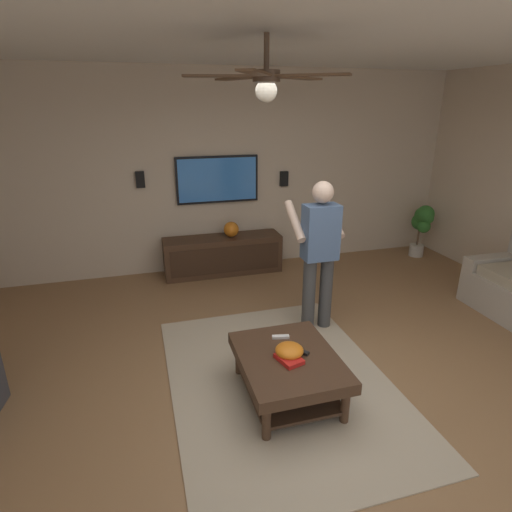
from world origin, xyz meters
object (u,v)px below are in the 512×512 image
at_px(remote_black, 300,351).
at_px(book, 289,359).
at_px(bowl, 289,350).
at_px(vase_round, 231,229).
at_px(person_standing, 319,248).
at_px(ceiling_fan, 266,80).
at_px(tv, 217,180).
at_px(remote_white, 281,337).
at_px(wall_speaker_right, 140,180).
at_px(wall_speaker_left, 284,179).
at_px(media_console, 223,255).
at_px(potted_plant_short, 423,222).
at_px(coffee_table, 288,366).

height_order(remote_black, book, book).
xyz_separation_m(bowl, vase_round, (2.88, -0.17, 0.21)).
xyz_separation_m(person_standing, vase_round, (1.84, 0.53, -0.27)).
bearing_deg(ceiling_fan, tv, -3.09).
distance_m(person_standing, vase_round, 1.94).
height_order(remote_white, book, book).
xyz_separation_m(vase_round, wall_speaker_right, (0.27, 1.20, 0.73)).
bearing_deg(wall_speaker_right, person_standing, -140.58).
distance_m(wall_speaker_right, ceiling_fan, 3.14).
xyz_separation_m(wall_speaker_left, ceiling_fan, (-2.78, 1.17, 1.22)).
height_order(media_console, bowl, media_console).
relative_size(book, wall_speaker_left, 1.00).
height_order(book, wall_speaker_left, wall_speaker_left).
bearing_deg(potted_plant_short, coffee_table, 129.55).
relative_size(bowl, remote_white, 1.57).
xyz_separation_m(coffee_table, remote_black, (0.02, -0.11, 0.12)).
relative_size(remote_white, book, 0.68).
distance_m(potted_plant_short, wall_speaker_right, 4.42).
bearing_deg(remote_white, ceiling_fan, -18.06).
bearing_deg(coffee_table, tv, -0.83).
distance_m(tv, book, 3.33).
bearing_deg(book, ceiling_fan, 175.02).
distance_m(coffee_table, wall_speaker_left, 3.47).
height_order(person_standing, wall_speaker_left, person_standing).
xyz_separation_m(bowl, wall_speaker_right, (3.15, 1.03, 0.93)).
xyz_separation_m(bowl, ceiling_fan, (0.36, 0.11, 2.07)).
height_order(person_standing, ceiling_fan, ceiling_fan).
bearing_deg(ceiling_fan, person_standing, -50.22).
bearing_deg(remote_black, book, -98.06).
height_order(coffee_table, book, book).
bearing_deg(remote_white, person_standing, -120.36).
distance_m(bowl, ceiling_fan, 2.10).
bearing_deg(vase_round, potted_plant_short, -92.75).
bearing_deg(potted_plant_short, tv, 82.92).
height_order(tv, vase_round, tv).
distance_m(potted_plant_short, ceiling_fan, 4.58).
bearing_deg(media_console, remote_white, -0.35).
height_order(remote_black, wall_speaker_left, wall_speaker_left).
height_order(book, wall_speaker_right, wall_speaker_right).
bearing_deg(potted_plant_short, remote_white, 126.78).
relative_size(potted_plant_short, book, 3.87).
distance_m(tv, wall_speaker_right, 1.07).
xyz_separation_m(coffee_table, wall_speaker_left, (3.14, -1.06, 1.01)).
height_order(wall_speaker_left, wall_speaker_right, wall_speaker_right).
distance_m(remote_black, book, 0.16).
distance_m(media_console, wall_speaker_right, 1.56).
bearing_deg(remote_black, coffee_table, -122.16).
distance_m(media_console, book, 2.96).
relative_size(vase_round, wall_speaker_left, 1.00).
xyz_separation_m(vase_round, wall_speaker_left, (0.27, -0.89, 0.64)).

